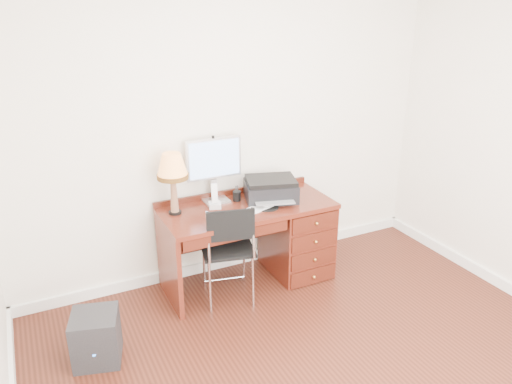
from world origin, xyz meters
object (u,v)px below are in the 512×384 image
leg_lamp (172,170)px  equipment_box (96,337)px  desk (279,233)px  chair (230,243)px  printer (271,189)px  phone (215,201)px  monitor (214,162)px

leg_lamp → equipment_box: leg_lamp is taller
leg_lamp → desk: bearing=-7.2°
chair → equipment_box: 1.24m
desk → printer: 0.44m
leg_lamp → phone: bearing=-5.0°
monitor → leg_lamp: bearing=-163.9°
leg_lamp → chair: size_ratio=0.58×
leg_lamp → chair: (0.35, -0.34, -0.59)m
printer → phone: bearing=-167.9°
equipment_box → monitor: bearing=46.1°
leg_lamp → chair: 0.76m
phone → leg_lamp: bearing=-169.5°
monitor → phone: (-0.06, -0.15, -0.30)m
printer → leg_lamp: (-0.86, 0.07, 0.29)m
desk → phone: phone is taller
printer → leg_lamp: bearing=-167.9°
monitor → printer: size_ratio=1.08×
printer → phone: 0.52m
monitor → chair: monitor is taller
phone → monitor: bearing=82.5°
monitor → leg_lamp: size_ratio=1.09×
monitor → equipment_box: (-1.21, -0.72, -0.92)m
printer → equipment_box: size_ratio=1.42×
printer → equipment_box: (-1.67, -0.53, -0.66)m
leg_lamp → equipment_box: bearing=-143.1°
monitor → equipment_box: 1.69m
monitor → phone: 0.34m
desk → equipment_box: bearing=-164.4°
leg_lamp → phone: (0.34, -0.03, -0.32)m
desk → printer: bearing=147.5°
printer → chair: bearing=-135.5°
chair → desk: bearing=33.9°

